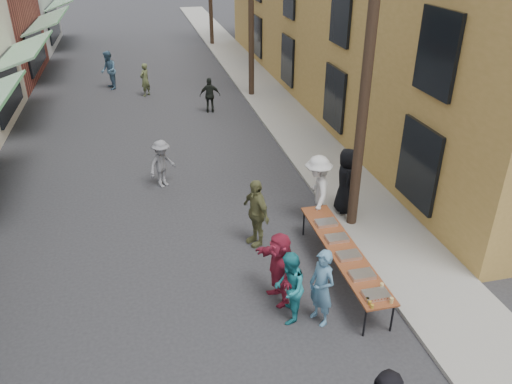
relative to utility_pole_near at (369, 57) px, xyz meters
name	(u,v)px	position (x,y,z in m)	size (l,w,h in m)	color
ground	(210,328)	(-4.30, -3.00, -4.50)	(120.00, 120.00, 0.00)	#28282B
sidewalk	(266,94)	(0.70, 12.00, -4.45)	(2.20, 60.00, 0.10)	gray
utility_pole_near	(369,57)	(0.00, 0.00, 0.00)	(0.26, 0.26, 9.00)	#2D2116
serving_table	(343,251)	(-1.12, -2.04, -3.79)	(0.70, 4.00, 0.75)	brown
catering_tray_sausage	(376,295)	(-1.12, -3.69, -3.71)	(0.50, 0.33, 0.08)	maroon
catering_tray_foil_b	(362,275)	(-1.12, -3.04, -3.71)	(0.50, 0.33, 0.08)	#B2B2B7
catering_tray_buns	(349,255)	(-1.12, -2.34, -3.71)	(0.50, 0.33, 0.08)	tan
catering_tray_foil_d	(337,238)	(-1.12, -1.64, -3.71)	(0.50, 0.33, 0.08)	#B2B2B7
catering_tray_buns_end	(326,223)	(-1.12, -0.94, -3.71)	(0.50, 0.33, 0.08)	tan
condiment_jar_a	(372,306)	(-1.34, -3.99, -3.71)	(0.07, 0.07, 0.08)	#A57F26
condiment_jar_b	(370,303)	(-1.34, -3.89, -3.71)	(0.07, 0.07, 0.08)	#A57F26
condiment_jar_c	(368,300)	(-1.34, -3.79, -3.71)	(0.07, 0.07, 0.08)	#A57F26
cup_stack	(391,300)	(-0.92, -3.94, -3.69)	(0.08, 0.08, 0.12)	tan
guest_front_b	(322,288)	(-2.09, -3.30, -3.66)	(0.61, 0.40, 1.68)	teal
guest_front_c	(289,288)	(-2.70, -3.09, -3.71)	(0.77, 0.60, 1.58)	teal
guest_front_d	(317,191)	(-0.90, 0.32, -3.51)	(1.27, 0.73, 1.97)	silver
guest_front_e	(256,213)	(-2.70, -0.24, -3.61)	(1.04, 0.44, 1.78)	#65663B
guest_queue_back	(279,268)	(-2.73, -2.46, -3.68)	(1.53, 0.49, 1.65)	maroon
server	(346,180)	(0.05, 0.65, -3.48)	(0.90, 0.59, 1.85)	black
passerby_left	(162,164)	(-4.75, 3.51, -3.75)	(0.98, 0.56, 1.51)	slate
passerby_mid	(210,95)	(-2.26, 10.12, -3.75)	(0.88, 0.37, 1.50)	black
passerby_right	(145,80)	(-4.87, 13.21, -3.73)	(0.56, 0.37, 1.54)	#525C35
passerby_far	(109,70)	(-6.53, 14.77, -3.58)	(0.90, 0.70, 1.84)	#42647F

